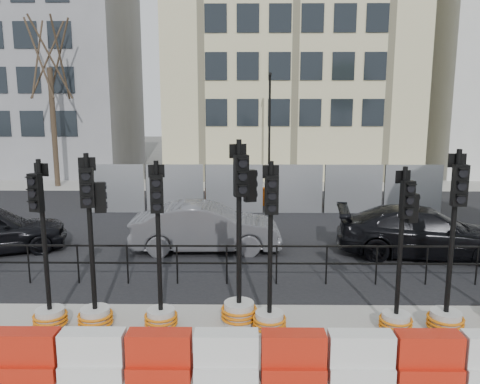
{
  "coord_description": "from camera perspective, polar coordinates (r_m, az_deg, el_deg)",
  "views": [
    {
      "loc": [
        -0.76,
        -9.56,
        4.25
      ],
      "look_at": [
        -0.9,
        3.0,
        1.97
      ],
      "focal_mm": 35.0,
      "sensor_mm": 36.0,
      "label": 1
    }
  ],
  "objects": [
    {
      "name": "ground",
      "position": [
        10.49,
        4.88,
        -13.65
      ],
      "size": [
        120.0,
        120.0,
        0.0
      ],
      "primitive_type": "plane",
      "color": "#51514C",
      "rests_on": "ground"
    },
    {
      "name": "road",
      "position": [
        17.11,
        3.17,
        -4.06
      ],
      "size": [
        40.0,
        14.0,
        0.03
      ],
      "primitive_type": "cube",
      "color": "black",
      "rests_on": "ground"
    },
    {
      "name": "sidewalk_far",
      "position": [
        25.92,
        2.31,
        0.86
      ],
      "size": [
        40.0,
        4.0,
        0.02
      ],
      "primitive_type": "cube",
      "color": "gray",
      "rests_on": "ground"
    },
    {
      "name": "building_grey",
      "position": [
        34.32,
        -22.78,
        14.1
      ],
      "size": [
        11.0,
        9.06,
        14.0
      ],
      "color": "gray",
      "rests_on": "ground"
    },
    {
      "name": "building_cream",
      "position": [
        32.02,
        5.89,
        18.76
      ],
      "size": [
        15.0,
        10.06,
        18.0
      ],
      "color": "beige",
      "rests_on": "ground"
    },
    {
      "name": "kerb_railing",
      "position": [
        11.36,
        4.49,
        -8.02
      ],
      "size": [
        18.0,
        0.04,
        1.0
      ],
      "color": "black",
      "rests_on": "ground"
    },
    {
      "name": "heras_fencing",
      "position": [
        19.59,
        1.42,
        -0.11
      ],
      "size": [
        14.33,
        1.72,
        2.0
      ],
      "color": "#989BA0",
      "rests_on": "ground"
    },
    {
      "name": "lamp_post_far",
      "position": [
        24.59,
        3.61,
        7.87
      ],
      "size": [
        0.12,
        0.56,
        6.0
      ],
      "color": "black",
      "rests_on": "ground"
    },
    {
      "name": "tree_bare_far",
      "position": [
        27.18,
        -22.26,
        14.62
      ],
      "size": [
        2.0,
        2.0,
        9.0
      ],
      "color": "#473828",
      "rests_on": "ground"
    },
    {
      "name": "barrier_row",
      "position": [
        7.83,
        6.5,
        -19.5
      ],
      "size": [
        13.6,
        0.5,
        0.8
      ],
      "color": "red",
      "rests_on": "ground"
    },
    {
      "name": "traffic_signal_a",
      "position": [
        9.91,
        -22.36,
        -11.58
      ],
      "size": [
        0.65,
        0.65,
        3.32
      ],
      "rotation": [
        0.0,
        0.0,
        -0.31
      ],
      "color": "beige",
      "rests_on": "ground"
    },
    {
      "name": "traffic_signal_b",
      "position": [
        9.57,
        -17.33,
        -11.21
      ],
      "size": [
        0.67,
        0.67,
        3.43
      ],
      "rotation": [
        0.0,
        0.0,
        0.21
      ],
      "color": "beige",
      "rests_on": "ground"
    },
    {
      "name": "traffic_signal_c",
      "position": [
        9.32,
        -9.7,
        -12.38
      ],
      "size": [
        0.65,
        0.65,
        3.29
      ],
      "rotation": [
        0.0,
        0.0,
        0.15
      ],
      "color": "beige",
      "rests_on": "ground"
    },
    {
      "name": "traffic_signal_d",
      "position": [
        9.33,
        -0.02,
        -10.91
      ],
      "size": [
        0.72,
        0.72,
        3.66
      ],
      "rotation": [
        0.0,
        0.0,
        0.32
      ],
      "color": "beige",
      "rests_on": "ground"
    },
    {
      "name": "traffic_signal_e",
      "position": [
        9.09,
        3.64,
        -12.83
      ],
      "size": [
        0.65,
        0.65,
        3.3
      ],
      "rotation": [
        0.0,
        0.0,
        0.06
      ],
      "color": "beige",
      "rests_on": "ground"
    },
    {
      "name": "traffic_signal_f",
      "position": [
        9.5,
        18.73,
        -11.8
      ],
      "size": [
        0.63,
        0.63,
        3.2
      ],
      "rotation": [
        0.0,
        0.0,
        0.25
      ],
      "color": "beige",
      "rests_on": "ground"
    },
    {
      "name": "traffic_signal_g",
      "position": [
        9.85,
        23.98,
        -11.59
      ],
      "size": [
        0.69,
        0.69,
        3.52
      ],
      "rotation": [
        0.0,
        0.0,
        -0.02
      ],
      "color": "beige",
      "rests_on": "ground"
    },
    {
      "name": "car_b",
      "position": [
        14.0,
        -4.16,
        -4.31
      ],
      "size": [
        1.88,
        4.52,
        1.45
      ],
      "primitive_type": "imported",
      "rotation": [
        0.0,
        0.0,
        1.61
      ],
      "color": "#4F5054",
      "rests_on": "ground"
    },
    {
      "name": "car_c",
      "position": [
        14.5,
        21.45,
        -4.56
      ],
      "size": [
        3.41,
        5.48,
        1.42
      ],
      "primitive_type": "imported",
      "rotation": [
        0.0,
        0.0,
        1.42
      ],
      "color": "black",
      "rests_on": "ground"
    }
  ]
}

